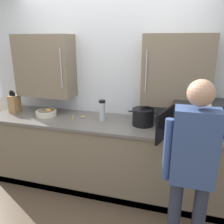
% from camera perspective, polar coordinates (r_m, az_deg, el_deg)
% --- Properties ---
extents(back_wall_tiled, '(3.55, 0.44, 2.77)m').
position_cam_1_polar(back_wall_tiled, '(3.09, -0.70, 8.72)').
color(back_wall_tiled, silver).
rests_on(back_wall_tiled, ground_plane).
extents(counter_unit, '(3.03, 0.72, 0.93)m').
position_cam_1_polar(counter_unit, '(3.10, -2.46, -10.43)').
color(counter_unit, '#756651').
rests_on(counter_unit, ground_plane).
extents(microwave_oven, '(0.71, 0.81, 0.34)m').
position_cam_1_polar(microwave_oven, '(2.76, 20.06, -0.79)').
color(microwave_oven, black).
rests_on(microwave_oven, counter_unit).
extents(wooden_spoon, '(0.20, 0.19, 0.02)m').
position_cam_1_polar(wooden_spoon, '(3.06, -8.38, -1.27)').
color(wooden_spoon, tan).
rests_on(wooden_spoon, counter_unit).
extents(thermos_flask, '(0.08, 0.08, 0.27)m').
position_cam_1_polar(thermos_flask, '(2.89, -2.43, 0.41)').
color(thermos_flask, '#B7BABF').
rests_on(thermos_flask, counter_unit).
extents(fruit_bowl, '(0.28, 0.28, 0.10)m').
position_cam_1_polar(fruit_bowl, '(3.23, -15.98, -0.15)').
color(fruit_bowl, beige).
rests_on(fruit_bowl, counter_unit).
extents(stock_pot, '(0.36, 0.26, 0.23)m').
position_cam_1_polar(stock_pot, '(2.77, 7.69, -1.20)').
color(stock_pot, black).
rests_on(stock_pot, counter_unit).
extents(knife_block, '(0.11, 0.15, 0.32)m').
position_cam_1_polar(knife_block, '(3.51, -23.04, 1.94)').
color(knife_block, '#A37547').
rests_on(knife_block, counter_unit).
extents(person_figure, '(0.44, 0.67, 1.66)m').
position_cam_1_polar(person_figure, '(1.98, 19.32, -11.72)').
color(person_figure, '#282D3D').
rests_on(person_figure, ground_plane).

